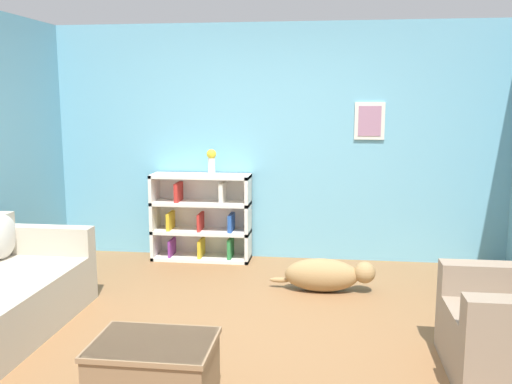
% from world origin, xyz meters
% --- Properties ---
extents(ground_plane, '(14.00, 14.00, 0.00)m').
position_xyz_m(ground_plane, '(0.00, 0.00, 0.00)').
color(ground_plane, brown).
extents(wall_back, '(5.60, 0.13, 2.60)m').
position_xyz_m(wall_back, '(0.00, 2.25, 1.30)').
color(wall_back, '#6BADC6').
rests_on(wall_back, ground_plane).
extents(bookshelf, '(1.10, 0.34, 0.96)m').
position_xyz_m(bookshelf, '(-0.82, 2.04, 0.47)').
color(bookshelf, silver).
rests_on(bookshelf, ground_plane).
extents(coffee_table, '(0.70, 0.52, 0.43)m').
position_xyz_m(coffee_table, '(-0.40, -1.11, 0.23)').
color(coffee_table, '#846647').
rests_on(coffee_table, ground_plane).
extents(dog, '(0.99, 0.28, 0.31)m').
position_xyz_m(dog, '(0.57, 1.10, 0.16)').
color(dog, '#9E7A4C').
rests_on(dog, ground_plane).
extents(vase, '(0.11, 0.11, 0.28)m').
position_xyz_m(vase, '(-0.70, 2.01, 1.12)').
color(vase, silver).
rests_on(vase, bookshelf).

